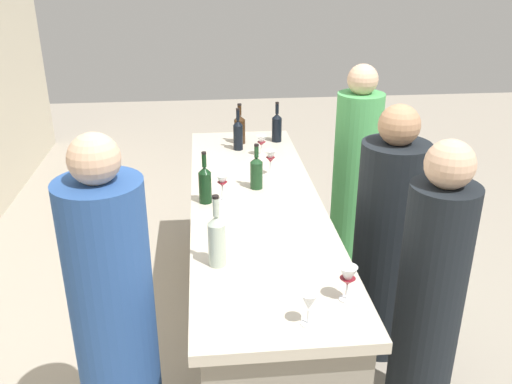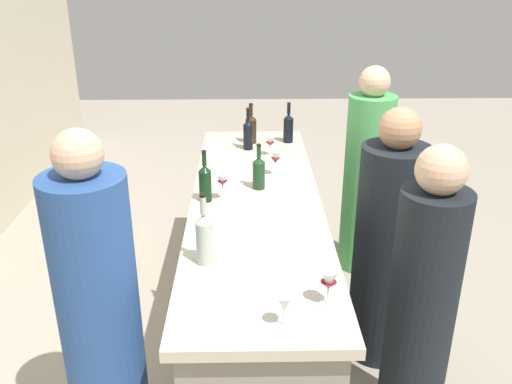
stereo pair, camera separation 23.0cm
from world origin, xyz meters
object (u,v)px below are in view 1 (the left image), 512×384
Objects in this scene: wine_glass_near_left at (348,278)px; person_left_guest at (355,176)px; wine_glass_near_center at (270,158)px; wine_glass_far_center at (222,183)px; wine_bottle_center_olive_green at (256,172)px; wine_glass_far_left at (309,303)px; person_center_guest at (429,300)px; person_server_behind at (116,331)px; wine_bottle_far_right_near_black at (277,127)px; wine_bottle_rightmost_amber_brown at (240,128)px; person_right_guest at (386,244)px; wine_bottle_second_left_dark_green at (205,184)px; wine_glass_near_right at (261,142)px; wine_bottle_second_right_near_black at (238,134)px; wine_bottle_leftmost_clear_pale at (217,239)px.

person_left_guest is (1.82, -0.54, -0.32)m from wine_glass_near_left.
wine_glass_far_center is at bearing 139.13° from wine_glass_near_center.
wine_bottle_center_olive_green reaches higher than wine_glass_far_left.
person_server_behind reaches higher than person_center_guest.
wine_glass_far_center is (-1.03, 0.45, -0.00)m from wine_bottle_far_right_near_black.
wine_bottle_rightmost_amber_brown is 1.03m from wine_glass_far_center.
person_right_guest reaches higher than wine_glass_near_center.
wine_glass_near_right is at bearing -28.09° from wine_bottle_second_left_dark_green.
wine_bottle_rightmost_amber_brown reaches higher than wine_glass_far_center.
person_center_guest reaches higher than wine_glass_near_left.
person_center_guest is at bearing -153.92° from wine_bottle_second_right_near_black.
person_left_guest reaches higher than wine_glass_near_left.
wine_bottle_leftmost_clear_pale reaches higher than wine_glass_near_left.
wine_bottle_second_right_near_black reaches higher than wine_bottle_far_right_near_black.
wine_glass_near_right is at bearing 74.67° from person_server_behind.
wine_glass_far_left is at bearing -177.33° from wine_bottle_rightmost_amber_brown.
wine_bottle_center_olive_green is at bearing -74.10° from person_center_guest.
wine_bottle_second_left_dark_green is at bearing 151.91° from wine_glass_near_right.
person_center_guest is at bearing 16.71° from person_server_behind.
wine_glass_far_center is (-1.02, 0.17, -0.00)m from wine_bottle_rightmost_amber_brown.
person_server_behind reaches higher than wine_bottle_rightmost_amber_brown.
person_center_guest is (-1.77, -0.77, -0.33)m from wine_bottle_rightmost_amber_brown.
wine_glass_far_left is 0.08× the size of person_server_behind.
wine_bottle_leftmost_clear_pale reaches higher than wine_bottle_second_left_dark_green.
person_center_guest reaches higher than wine_bottle_leftmost_clear_pale.
person_left_guest is 1.01× the size of person_right_guest.
wine_bottle_second_right_near_black is at bearing 9.26° from wine_glass_near_left.
person_server_behind is at bearing 153.98° from wine_bottle_far_right_near_black.
wine_bottle_center_olive_green reaches higher than wine_glass_near_left.
wine_glass_near_left is at bearing -174.24° from wine_glass_near_center.
person_server_behind reaches higher than wine_glass_near_left.
person_center_guest is 1.45m from person_server_behind.
person_center_guest is 0.57m from person_right_guest.
person_right_guest is (0.83, -0.46, -0.33)m from wine_glass_near_left.
wine_bottle_leftmost_clear_pale is at bearing 172.58° from wine_bottle_second_right_near_black.
wine_bottle_second_right_near_black reaches higher than wine_glass_near_right.
wine_bottle_leftmost_clear_pale is at bearing 166.03° from wine_glass_near_right.
wine_bottle_far_right_near_black is at bearing 0.29° from wine_glass_near_left.
person_server_behind is at bearing 13.52° from person_right_guest.
person_server_behind is at bearing 147.41° from wine_glass_near_center.
wine_bottle_second_right_near_black is at bearing 18.47° from wine_glass_near_center.
wine_glass_far_center is (-0.16, 0.21, 0.01)m from wine_bottle_center_olive_green.
wine_bottle_center_olive_green is at bearing -17.10° from wine_bottle_leftmost_clear_pale.
person_center_guest is at bearing -58.75° from wine_glass_far_left.
wine_bottle_far_right_near_black is at bearing -62.33° from wine_bottle_second_right_near_black.
person_right_guest reaches higher than wine_glass_near_left.
wine_bottle_second_left_dark_green is 0.85m from wine_glass_near_right.
person_right_guest is (0.51, -0.97, -0.36)m from wine_bottle_leftmost_clear_pale.
person_right_guest is at bearing -101.46° from wine_glass_far_center.
wine_bottle_center_olive_green is 0.93× the size of wine_bottle_far_right_near_black.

